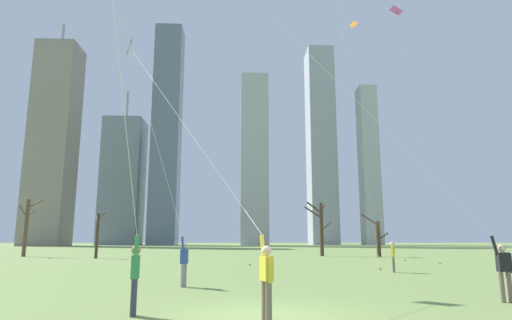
% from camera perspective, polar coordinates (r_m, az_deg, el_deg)
% --- Properties ---
extents(ground_plane, '(400.00, 400.00, 0.00)m').
position_cam_1_polar(ground_plane, '(10.67, 1.52, -20.04)').
color(ground_plane, '#7A934C').
extents(kite_flyer_midfield_center_white, '(12.22, 3.63, 12.02)m').
position_cam_1_polar(kite_flyer_midfield_center_white, '(12.50, 19.81, -1.37)').
color(kite_flyer_midfield_center_white, '#726656').
rests_on(kite_flyer_midfield_center_white, ground).
extents(kite_flyer_midfield_right_green, '(6.45, 11.08, 11.77)m').
position_cam_1_polar(kite_flyer_midfield_right_green, '(11.55, -4.09, -6.38)').
color(kite_flyer_midfield_right_green, '#726656').
rests_on(kite_flyer_midfield_right_green, ground).
extents(kite_flyer_foreground_left_teal, '(0.60, 7.13, 9.91)m').
position_cam_1_polar(kite_flyer_foreground_left_teal, '(9.49, -16.86, -3.47)').
color(kite_flyer_foreground_left_teal, '#33384C').
rests_on(kite_flyer_foreground_left_teal, ground).
extents(kite_flyer_foreground_right_yellow, '(5.06, 11.31, 20.48)m').
position_cam_1_polar(kite_flyer_foreground_right_yellow, '(15.22, -13.17, 0.18)').
color(kite_flyer_foreground_right_yellow, gray).
rests_on(kite_flyer_foreground_right_yellow, ground).
extents(bystander_watching_nearby, '(0.30, 0.49, 1.62)m').
position_cam_1_polar(bystander_watching_nearby, '(24.88, 17.79, -12.00)').
color(bystander_watching_nearby, '#726656').
rests_on(bystander_watching_nearby, ground).
extents(distant_kite_drifting_right_pink, '(2.97, 1.03, 19.97)m').
position_cam_1_polar(distant_kite_drifting_right_pink, '(36.58, 18.56, 16.16)').
color(distant_kite_drifting_right_pink, pink).
rests_on(distant_kite_drifting_right_pink, ground).
extents(distant_kite_high_overhead_orange, '(3.28, 2.04, 22.20)m').
position_cam_1_polar(distant_kite_high_overhead_orange, '(42.30, 13.49, 14.54)').
color(distant_kite_high_overhead_orange, orange).
rests_on(distant_kite_high_overhead_orange, ground).
extents(bare_tree_rightmost, '(2.45, 2.52, 4.43)m').
position_cam_1_polar(bare_tree_rightmost, '(46.19, 15.93, -9.72)').
color(bare_tree_rightmost, '#423326').
rests_on(bare_tree_rightmost, ground).
extents(bare_tree_leftmost, '(3.18, 2.02, 5.82)m').
position_cam_1_polar(bare_tree_leftmost, '(46.92, 8.60, -8.57)').
color(bare_tree_leftmost, '#423326').
rests_on(bare_tree_leftmost, ground).
extents(bare_tree_center, '(2.05, 2.56, 5.88)m').
position_cam_1_polar(bare_tree_center, '(50.68, -28.25, -7.65)').
color(bare_tree_center, brown).
rests_on(bare_tree_center, ground).
extents(bare_tree_far_right_edge, '(1.58, 2.24, 4.20)m').
position_cam_1_polar(bare_tree_far_right_edge, '(43.34, -20.38, -9.15)').
color(bare_tree_far_right_edge, '#423326').
rests_on(bare_tree_far_right_edge, ground).
extents(skyline_mid_tower_left, '(5.18, 6.22, 48.85)m').
position_cam_1_polar(skyline_mid_tower_left, '(135.45, 14.83, -0.51)').
color(skyline_mid_tower_left, '#B2B2B7').
rests_on(skyline_mid_tower_left, ground).
extents(skyline_short_annex, '(11.78, 11.59, 49.21)m').
position_cam_1_polar(skyline_short_annex, '(140.74, -17.32, -2.70)').
color(skyline_short_annex, gray).
rests_on(skyline_short_annex, ground).
extents(skyline_slender_spire, '(8.27, 8.35, 68.21)m').
position_cam_1_polar(skyline_slender_spire, '(134.76, -11.81, 3.62)').
color(skyline_slender_spire, slate).
rests_on(skyline_slender_spire, ground).
extents(skyline_wide_slab, '(10.67, 10.06, 63.03)m').
position_cam_1_polar(skyline_wide_slab, '(129.97, -25.39, 2.20)').
color(skyline_wide_slab, gray).
rests_on(skyline_wide_slab, ground).
extents(skyline_mid_tower_right, '(8.29, 5.93, 51.73)m').
position_cam_1_polar(skyline_mid_tower_right, '(128.53, -0.21, 0.31)').
color(skyline_mid_tower_right, '#B2B2B7').
rests_on(skyline_mid_tower_right, ground).
extents(skyline_tall_tower, '(8.40, 10.18, 64.78)m').
position_cam_1_polar(skyline_tall_tower, '(141.95, 8.65, 2.09)').
color(skyline_tall_tower, '#9EA3AD').
rests_on(skyline_tall_tower, ground).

